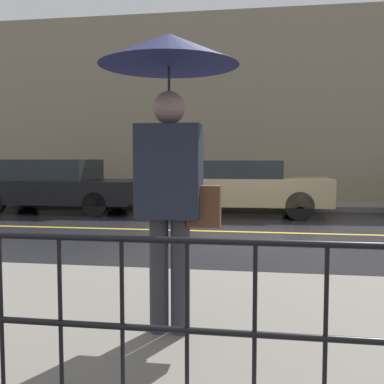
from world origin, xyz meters
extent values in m
plane|color=black|center=(0.00, 0.00, 0.00)|extent=(80.00, 80.00, 0.00)
cube|color=slate|center=(0.00, -5.30, 0.07)|extent=(28.00, 3.10, 0.15)
cube|color=slate|center=(0.00, 4.72, 0.07)|extent=(28.00, 1.94, 0.15)
cube|color=gold|center=(0.00, 0.00, 0.00)|extent=(25.20, 0.12, 0.01)
cube|color=gray|center=(0.00, 5.84, 3.09)|extent=(28.00, 0.30, 6.17)
cylinder|color=black|center=(0.00, -6.60, 1.02)|extent=(12.00, 0.04, 0.04)
cylinder|color=black|center=(0.00, -6.60, 0.54)|extent=(12.00, 0.04, 0.04)
cylinder|color=black|center=(-1.24, -6.60, 0.58)|extent=(0.02, 0.02, 0.87)
cylinder|color=black|center=(-0.88, -6.60, 0.58)|extent=(0.02, 0.02, 0.87)
cylinder|color=black|center=(-0.53, -6.60, 0.58)|extent=(0.02, 0.02, 0.87)
cylinder|color=black|center=(-0.18, -6.60, 0.58)|extent=(0.02, 0.02, 0.87)
cylinder|color=black|center=(0.18, -6.60, 0.58)|extent=(0.02, 0.02, 0.87)
cylinder|color=black|center=(0.53, -6.60, 0.58)|extent=(0.02, 0.02, 0.87)
cylinder|color=#333338|center=(-0.54, -5.66, 0.58)|extent=(0.14, 0.14, 0.86)
cylinder|color=#333338|center=(-0.38, -5.66, 0.58)|extent=(0.14, 0.14, 0.86)
cube|color=#232838|center=(-0.46, -5.66, 1.35)|extent=(0.47, 0.28, 0.68)
sphere|color=#A37E6E|center=(-0.46, -5.66, 1.81)|extent=(0.24, 0.24, 0.24)
cylinder|color=#262628|center=(-0.46, -5.66, 1.73)|extent=(0.02, 0.02, 0.76)
cone|color=#191E4C|center=(-0.46, -5.66, 2.22)|extent=(1.01, 1.01, 0.23)
cube|color=brown|center=(-0.21, -5.66, 1.10)|extent=(0.24, 0.12, 0.30)
cube|color=black|center=(-5.30, 2.69, 0.57)|extent=(4.50, 1.92, 0.61)
cube|color=#1E2328|center=(-5.48, 2.69, 1.16)|extent=(2.34, 1.77, 0.56)
cylinder|color=black|center=(-3.90, 3.54, 0.31)|extent=(0.62, 0.22, 0.62)
cylinder|color=black|center=(-3.90, 1.84, 0.31)|extent=(0.62, 0.22, 0.62)
cylinder|color=black|center=(-6.70, 3.54, 0.31)|extent=(0.62, 0.22, 0.62)
cube|color=tan|center=(-0.21, 2.69, 0.63)|extent=(4.26, 1.75, 0.68)
cube|color=#1E2328|center=(-0.38, 2.69, 1.19)|extent=(2.22, 1.61, 0.44)
cylinder|color=black|center=(1.11, 3.46, 0.34)|extent=(0.68, 0.22, 0.68)
cylinder|color=black|center=(1.11, 1.93, 0.34)|extent=(0.68, 0.22, 0.68)
cylinder|color=black|center=(-1.53, 3.46, 0.34)|extent=(0.68, 0.22, 0.68)
cylinder|color=black|center=(-1.53, 1.93, 0.34)|extent=(0.68, 0.22, 0.68)
camera|label=1|loc=(0.20, -8.87, 1.44)|focal=42.00mm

